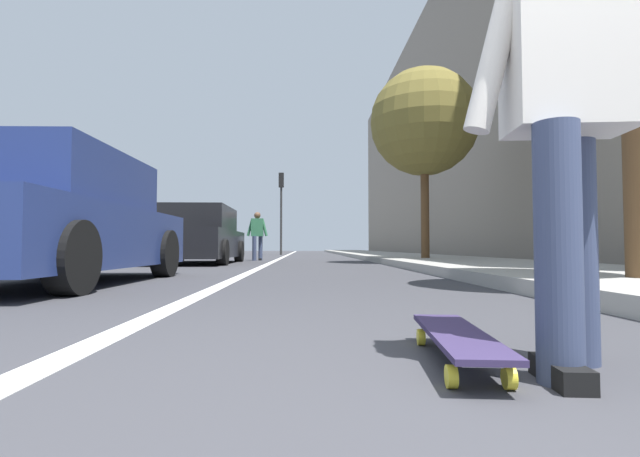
% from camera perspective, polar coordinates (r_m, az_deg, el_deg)
% --- Properties ---
extents(ground_plane, '(80.00, 80.00, 0.00)m').
position_cam_1_polar(ground_plane, '(10.72, -0.22, -4.63)').
color(ground_plane, '#38383D').
extents(lane_stripe_white, '(52.00, 0.16, 0.01)m').
position_cam_1_polar(lane_stripe_white, '(20.73, -4.46, -3.52)').
color(lane_stripe_white, silver).
rests_on(lane_stripe_white, ground).
extents(sidewalk_curb, '(52.00, 3.20, 0.14)m').
position_cam_1_polar(sidewalk_curb, '(19.04, 8.77, -3.39)').
color(sidewalk_curb, '#9E9B93').
rests_on(sidewalk_curb, ground).
extents(building_facade, '(40.00, 1.20, 12.57)m').
position_cam_1_polar(building_facade, '(24.37, 14.23, 11.63)').
color(building_facade, gray).
rests_on(building_facade, ground).
extents(skateboard, '(0.86, 0.29, 0.11)m').
position_cam_1_polar(skateboard, '(1.78, 16.83, -12.99)').
color(skateboard, yellow).
rests_on(skateboard, ground).
extents(skater_person, '(0.44, 0.72, 1.64)m').
position_cam_1_polar(skater_person, '(1.83, 28.70, 14.19)').
color(skater_person, '#384260').
rests_on(skater_person, ground).
extents(parked_car_near, '(4.07, 1.89, 1.49)m').
position_cam_1_polar(parked_car_near, '(5.99, -30.17, 0.79)').
color(parked_car_near, navy).
rests_on(parked_car_near, ground).
extents(parked_car_mid, '(4.37, 1.97, 1.46)m').
position_cam_1_polar(parked_car_mid, '(12.20, -15.09, -1.00)').
color(parked_car_mid, black).
rests_on(parked_car_mid, ground).
extents(traffic_light, '(0.33, 0.28, 4.55)m').
position_cam_1_polar(traffic_light, '(25.24, -4.91, 3.79)').
color(traffic_light, '#2D2D2D').
rests_on(traffic_light, ground).
extents(street_tree_mid, '(2.82, 2.82, 5.12)m').
position_cam_1_polar(street_tree_mid, '(12.49, 12.97, 12.89)').
color(street_tree_mid, brown).
rests_on(street_tree_mid, ground).
extents(pedestrian_distant, '(0.43, 0.67, 1.54)m').
position_cam_1_polar(pedestrian_distant, '(14.57, -7.89, -0.53)').
color(pedestrian_distant, '#384260').
rests_on(pedestrian_distant, ground).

